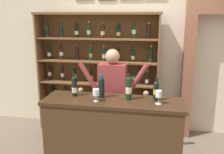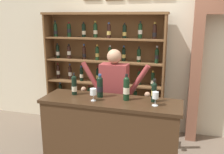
# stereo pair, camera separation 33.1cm
# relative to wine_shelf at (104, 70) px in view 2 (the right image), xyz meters

# --- Properties ---
(back_wall) EXTENTS (12.00, 0.19, 3.24)m
(back_wall) POSITION_rel_wine_shelf_xyz_m (0.63, 0.29, 0.50)
(back_wall) COLOR beige
(back_wall) RESTS_ON ground
(wine_shelf) EXTENTS (2.17, 0.34, 2.11)m
(wine_shelf) POSITION_rel_wine_shelf_xyz_m (0.00, 0.00, 0.00)
(wine_shelf) COLOR brown
(wine_shelf) RESTS_ON ground
(tasting_counter) EXTENTS (1.74, 0.53, 1.04)m
(tasting_counter) POSITION_rel_wine_shelf_xyz_m (0.51, -1.31, -0.60)
(tasting_counter) COLOR #422B19
(tasting_counter) RESTS_ON ground
(shopkeeper) EXTENTS (1.04, 0.22, 1.60)m
(shopkeeper) POSITION_rel_wine_shelf_xyz_m (0.41, -0.79, -0.14)
(shopkeeper) COLOR #2D3347
(shopkeeper) RESTS_ON ground
(tasting_bottle_rosso) EXTENTS (0.07, 0.07, 0.29)m
(tasting_bottle_rosso) POSITION_rel_wine_shelf_xyz_m (-0.01, -1.24, 0.05)
(tasting_bottle_rosso) COLOR black
(tasting_bottle_rosso) RESTS_ON tasting_counter
(tasting_bottle_grappa) EXTENTS (0.08, 0.08, 0.30)m
(tasting_bottle_grappa) POSITION_rel_wine_shelf_xyz_m (0.35, -1.24, 0.06)
(tasting_bottle_grappa) COLOR black
(tasting_bottle_grappa) RESTS_ON tasting_counter
(tasting_bottle_brunello) EXTENTS (0.08, 0.08, 0.33)m
(tasting_bottle_brunello) POSITION_rel_wine_shelf_xyz_m (0.70, -1.26, 0.07)
(tasting_bottle_brunello) COLOR black
(tasting_bottle_brunello) RESTS_ON tasting_counter
(tasting_bottle_prosecco) EXTENTS (0.07, 0.07, 0.29)m
(tasting_bottle_prosecco) POSITION_rel_wine_shelf_xyz_m (1.03, -1.23, 0.05)
(tasting_bottle_prosecco) COLOR black
(tasting_bottle_prosecco) RESTS_ON tasting_counter
(wine_glass_left) EXTENTS (0.07, 0.07, 0.17)m
(wine_glass_left) POSITION_rel_wine_shelf_xyz_m (1.06, -1.36, 0.03)
(wine_glass_left) COLOR silver
(wine_glass_left) RESTS_ON tasting_counter
(wine_glass_spare) EXTENTS (0.08, 0.08, 0.16)m
(wine_glass_spare) POSITION_rel_wine_shelf_xyz_m (0.32, -1.40, 0.02)
(wine_glass_spare) COLOR silver
(wine_glass_spare) RESTS_ON tasting_counter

